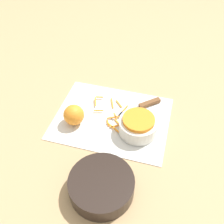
{
  "coord_description": "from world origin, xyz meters",
  "views": [
    {
      "loc": [
        -0.19,
        0.68,
        0.76
      ],
      "look_at": [
        0.0,
        0.0,
        0.04
      ],
      "focal_mm": 42.0,
      "sensor_mm": 36.0,
      "label": 1
    }
  ],
  "objects_px": {
    "knife": "(145,105)",
    "orange_left": "(74,115)",
    "bowl_speckled": "(138,125)",
    "bowl_dark": "(101,186)"
  },
  "relations": [
    {
      "from": "bowl_dark",
      "to": "orange_left",
      "type": "relative_size",
      "value": 2.57
    },
    {
      "from": "bowl_speckled",
      "to": "knife",
      "type": "xyz_separation_m",
      "value": [
        -0.0,
        -0.14,
        -0.03
      ]
    },
    {
      "from": "bowl_dark",
      "to": "knife",
      "type": "xyz_separation_m",
      "value": [
        -0.06,
        -0.4,
        -0.02
      ]
    },
    {
      "from": "orange_left",
      "to": "bowl_speckled",
      "type": "bearing_deg",
      "value": -175.35
    },
    {
      "from": "bowl_speckled",
      "to": "orange_left",
      "type": "bearing_deg",
      "value": 4.65
    },
    {
      "from": "knife",
      "to": "orange_left",
      "type": "height_order",
      "value": "orange_left"
    },
    {
      "from": "knife",
      "to": "orange_left",
      "type": "bearing_deg",
      "value": -8.84
    },
    {
      "from": "bowl_dark",
      "to": "orange_left",
      "type": "height_order",
      "value": "orange_left"
    },
    {
      "from": "knife",
      "to": "bowl_speckled",
      "type": "bearing_deg",
      "value": 48.09
    },
    {
      "from": "bowl_speckled",
      "to": "bowl_dark",
      "type": "xyz_separation_m",
      "value": [
        0.06,
        0.26,
        -0.01
      ]
    }
  ]
}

